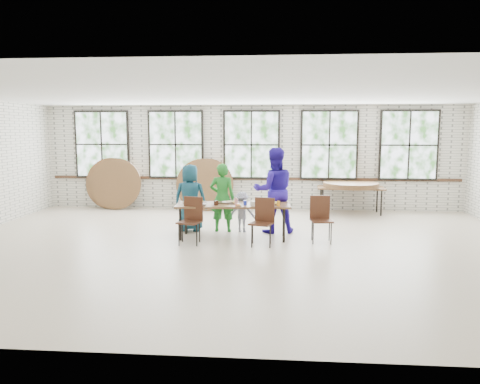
{
  "coord_description": "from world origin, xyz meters",
  "views": [
    {
      "loc": [
        0.76,
        -8.98,
        2.32
      ],
      "look_at": [
        0.0,
        0.4,
        1.05
      ],
      "focal_mm": 35.0,
      "sensor_mm": 36.0,
      "label": 1
    }
  ],
  "objects_px": {
    "dining_table": "(233,206)",
    "storage_table": "(351,189)",
    "chair_near_left": "(191,216)",
    "chair_near_right": "(263,217)"
  },
  "relations": [
    {
      "from": "dining_table",
      "to": "storage_table",
      "type": "height_order",
      "value": "same"
    },
    {
      "from": "dining_table",
      "to": "storage_table",
      "type": "distance_m",
      "value": 4.33
    },
    {
      "from": "chair_near_left",
      "to": "storage_table",
      "type": "height_order",
      "value": "chair_near_left"
    },
    {
      "from": "dining_table",
      "to": "storage_table",
      "type": "relative_size",
      "value": 1.33
    },
    {
      "from": "chair_near_right",
      "to": "chair_near_left",
      "type": "bearing_deg",
      "value": -161.45
    },
    {
      "from": "dining_table",
      "to": "chair_near_left",
      "type": "distance_m",
      "value": 0.96
    },
    {
      "from": "chair_near_left",
      "to": "chair_near_right",
      "type": "relative_size",
      "value": 1.0
    },
    {
      "from": "dining_table",
      "to": "chair_near_left",
      "type": "xyz_separation_m",
      "value": [
        -0.8,
        -0.51,
        -0.13
      ]
    },
    {
      "from": "chair_near_left",
      "to": "storage_table",
      "type": "distance_m",
      "value": 5.25
    },
    {
      "from": "dining_table",
      "to": "chair_near_left",
      "type": "height_order",
      "value": "chair_near_left"
    }
  ]
}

